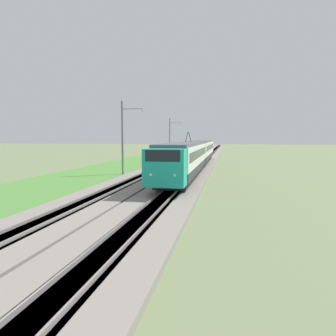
# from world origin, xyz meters

# --- Properties ---
(ballast_main) EXTENTS (240.00, 4.40, 0.30)m
(ballast_main) POSITION_xyz_m (50.00, 0.00, 0.15)
(ballast_main) COLOR gray
(ballast_main) RESTS_ON ground
(ballast_adjacent) EXTENTS (240.00, 4.40, 0.30)m
(ballast_adjacent) POSITION_xyz_m (50.00, -4.59, 0.15)
(ballast_adjacent) COLOR gray
(ballast_adjacent) RESTS_ON ground
(track_main) EXTENTS (240.00, 1.57, 0.45)m
(track_main) POSITION_xyz_m (50.00, 0.00, 0.16)
(track_main) COLOR #4C4238
(track_main) RESTS_ON ground
(track_adjacent) EXTENTS (240.00, 1.57, 0.45)m
(track_adjacent) POSITION_xyz_m (50.00, -4.59, 0.16)
(track_adjacent) COLOR #4C4238
(track_adjacent) RESTS_ON ground
(grass_verge) EXTENTS (240.00, 10.34, 0.12)m
(grass_verge) POSITION_xyz_m (50.00, 6.21, 0.06)
(grass_verge) COLOR #4C8438
(grass_verge) RESTS_ON ground
(passenger_train) EXTENTS (41.83, 2.93, 4.90)m
(passenger_train) POSITION_xyz_m (41.37, -4.59, 2.28)
(passenger_train) COLOR #19A88E
(passenger_train) RESTS_ON ground
(catenary_mast_mid) EXTENTS (0.22, 2.56, 8.40)m
(catenary_mast_mid) POSITION_xyz_m (35.00, 2.93, 4.34)
(catenary_mast_mid) COLOR slate
(catenary_mast_mid) RESTS_ON ground
(catenary_mast_far) EXTENTS (0.22, 2.56, 8.16)m
(catenary_mast_far) POSITION_xyz_m (65.72, 2.93, 4.22)
(catenary_mast_far) COLOR slate
(catenary_mast_far) RESTS_ON ground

